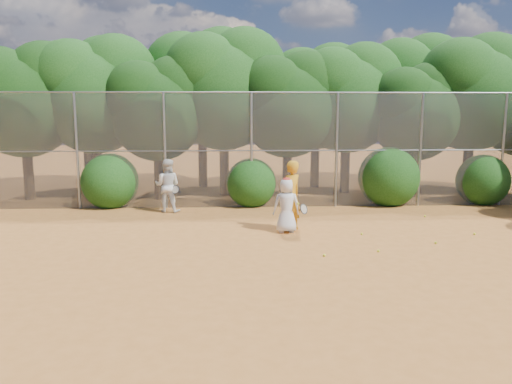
{
  "coord_description": "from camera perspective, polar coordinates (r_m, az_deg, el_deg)",
  "views": [
    {
      "loc": [
        -1.64,
        -11.39,
        3.34
      ],
      "look_at": [
        -1.0,
        2.5,
        1.1
      ],
      "focal_mm": 35.0,
      "sensor_mm": 36.0,
      "label": 1
    }
  ],
  "objects": [
    {
      "name": "tree_6",
      "position": [
        20.71,
        17.9,
        9.06
      ],
      "size": [
        3.86,
        3.36,
        5.29
      ],
      "color": "black",
      "rests_on": "ground"
    },
    {
      "name": "player_white",
      "position": [
        17.0,
        -10.1,
        0.73
      ],
      "size": [
        0.99,
        0.84,
        1.79
      ],
      "rotation": [
        0.0,
        0.0,
        2.94
      ],
      "color": "silver",
      "rests_on": "ground"
    },
    {
      "name": "bush_1",
      "position": [
        17.87,
        -0.56,
        1.3
      ],
      "size": [
        1.8,
        1.8,
        1.8
      ],
      "primitive_type": "sphere",
      "color": "#144110",
      "rests_on": "ground"
    },
    {
      "name": "fence_back",
      "position": [
        17.5,
        2.36,
        4.92
      ],
      "size": [
        20.05,
        0.09,
        4.03
      ],
      "color": "gray",
      "rests_on": "ground"
    },
    {
      "name": "tree_7",
      "position": [
        22.28,
        23.62,
        10.81
      ],
      "size": [
        4.77,
        4.14,
        6.53
      ],
      "color": "black",
      "rests_on": "ground"
    },
    {
      "name": "ball_4",
      "position": [
        11.82,
        7.81,
        -7.18
      ],
      "size": [
        0.07,
        0.07,
        0.07
      ],
      "primitive_type": "sphere",
      "color": "yellow",
      "rests_on": "ground"
    },
    {
      "name": "tree_4",
      "position": [
        19.75,
        3.8,
        10.34
      ],
      "size": [
        4.19,
        3.64,
        5.73
      ],
      "color": "black",
      "rests_on": "ground"
    },
    {
      "name": "player_teen",
      "position": [
        13.89,
        3.5,
        -1.52
      ],
      "size": [
        0.78,
        0.53,
        1.55
      ],
      "rotation": [
        0.0,
        0.0,
        3.21
      ],
      "color": "silver",
      "rests_on": "ground"
    },
    {
      "name": "tree_1",
      "position": [
        20.64,
        -17.86,
        11.0
      ],
      "size": [
        4.64,
        4.03,
        6.35
      ],
      "color": "black",
      "rests_on": "ground"
    },
    {
      "name": "bush_2",
      "position": [
        18.7,
        14.94,
        1.96
      ],
      "size": [
        2.2,
        2.2,
        2.2
      ],
      "primitive_type": "sphere",
      "color": "#144110",
      "rests_on": "ground"
    },
    {
      "name": "ball_5",
      "position": [
        16.9,
        18.75,
        -2.62
      ],
      "size": [
        0.07,
        0.07,
        0.07
      ],
      "primitive_type": "sphere",
      "color": "yellow",
      "rests_on": "ground"
    },
    {
      "name": "ground",
      "position": [
        11.98,
        5.38,
        -7.07
      ],
      "size": [
        80.0,
        80.0,
        0.0
      ],
      "primitive_type": "plane",
      "color": "#AB6226",
      "rests_on": "ground"
    },
    {
      "name": "player_yellow",
      "position": [
        14.12,
        4.0,
        -0.43
      ],
      "size": [
        0.93,
        0.84,
        1.99
      ],
      "rotation": [
        0.0,
        0.0,
        3.86
      ],
      "color": "orange",
      "rests_on": "ground"
    },
    {
      "name": "ball_2",
      "position": [
        12.42,
        13.81,
        -6.55
      ],
      "size": [
        0.07,
        0.07,
        0.07
      ],
      "primitive_type": "sphere",
      "color": "yellow",
      "rests_on": "ground"
    },
    {
      "name": "tree_12",
      "position": [
        24.1,
        17.63,
        11.51
      ],
      "size": [
        5.02,
        4.37,
        6.88
      ],
      "color": "black",
      "rests_on": "ground"
    },
    {
      "name": "tree_0",
      "position": [
        20.95,
        -24.91,
        9.93
      ],
      "size": [
        4.38,
        3.81,
        6.0
      ],
      "color": "black",
      "rests_on": "ground"
    },
    {
      "name": "ball_1",
      "position": [
        14.01,
        11.99,
        -4.7
      ],
      "size": [
        0.07,
        0.07,
        0.07
      ],
      "primitive_type": "sphere",
      "color": "yellow",
      "rests_on": "ground"
    },
    {
      "name": "tree_10",
      "position": [
        22.51,
        -6.07,
        12.37
      ],
      "size": [
        5.15,
        4.48,
        7.06
      ],
      "color": "black",
      "rests_on": "ground"
    },
    {
      "name": "bush_0",
      "position": [
        18.37,
        -16.35,
        1.46
      ],
      "size": [
        2.0,
        2.0,
        2.0
      ],
      "primitive_type": "sphere",
      "color": "#144110",
      "rests_on": "ground"
    },
    {
      "name": "ball_0",
      "position": [
        13.6,
        19.85,
        -5.48
      ],
      "size": [
        0.07,
        0.07,
        0.07
      ],
      "primitive_type": "sphere",
      "color": "yellow",
      "rests_on": "ground"
    },
    {
      "name": "tree_3",
      "position": [
        20.26,
        -3.56,
        12.12
      ],
      "size": [
        4.89,
        4.26,
        6.7
      ],
      "color": "black",
      "rests_on": "ground"
    },
    {
      "name": "ball_3",
      "position": [
        14.97,
        23.7,
        -4.4
      ],
      "size": [
        0.07,
        0.07,
        0.07
      ],
      "primitive_type": "sphere",
      "color": "yellow",
      "rests_on": "ground"
    },
    {
      "name": "tree_11",
      "position": [
        22.36,
        7.02,
        11.19
      ],
      "size": [
        4.64,
        4.03,
        6.35
      ],
      "color": "black",
      "rests_on": "ground"
    },
    {
      "name": "tree_5",
      "position": [
        20.98,
        10.5,
        10.93
      ],
      "size": [
        4.51,
        3.92,
        6.17
      ],
      "color": "black",
      "rests_on": "ground"
    },
    {
      "name": "bush_3",
      "position": [
        20.06,
        24.51,
        1.48
      ],
      "size": [
        1.9,
        1.9,
        1.9
      ],
      "primitive_type": "sphere",
      "color": "#144110",
      "rests_on": "ground"
    },
    {
      "name": "tree_2",
      "position": [
        19.43,
        -11.11,
        9.7
      ],
      "size": [
        3.99,
        3.47,
        5.47
      ],
      "color": "black",
      "rests_on": "ground"
    },
    {
      "name": "tree_9",
      "position": [
        23.13,
        -18.81,
        11.14
      ],
      "size": [
        4.83,
        4.2,
        6.62
      ],
      "color": "black",
      "rests_on": "ground"
    }
  ]
}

